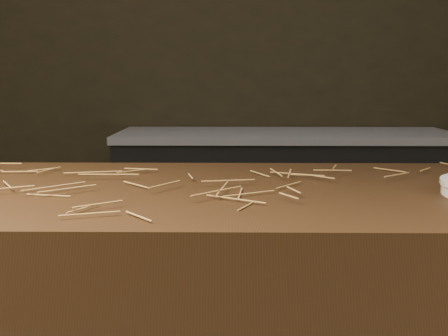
# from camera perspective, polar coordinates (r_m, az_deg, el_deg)

# --- Properties ---
(back_counter) EXTENTS (1.82, 0.62, 0.84)m
(back_counter) POSITION_cam_1_polar(r_m,az_deg,el_deg) (3.15, 6.16, -3.93)
(back_counter) COLOR black
(back_counter) RESTS_ON ground
(straw_bedding) EXTENTS (1.40, 0.60, 0.02)m
(straw_bedding) POSITION_cam_1_polar(r_m,az_deg,el_deg) (1.19, 0.53, -1.58)
(straw_bedding) COLOR #AC8640
(straw_bedding) RESTS_ON main_counter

